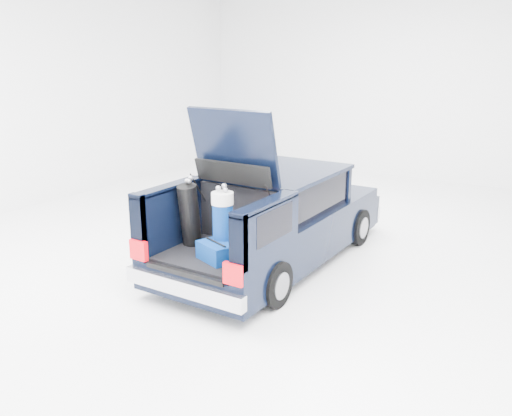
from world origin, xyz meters
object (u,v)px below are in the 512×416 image
Objects in this scene: red_suitcase at (264,231)px; black_golf_bag at (190,215)px; blue_duffel at (216,252)px; car at (277,219)px; blue_golf_bag at (223,223)px.

black_golf_bag is (-1.00, -0.31, 0.15)m from red_suitcase.
black_golf_bag reaches higher than blue_duffel.
red_suitcase is at bearing -67.28° from car.
blue_golf_bag is at bearing 119.11° from blue_duffel.
red_suitcase is at bearing 41.93° from blue_golf_bag.
car is 1.31m from red_suitcase.
black_golf_bag is 0.76m from blue_duffel.
blue_golf_bag is (-0.40, -0.38, 0.15)m from red_suitcase.
blue_duffel is at bearing -124.36° from red_suitcase.
blue_golf_bag is (0.10, -1.57, 0.36)m from car.
car is 1.62m from blue_golf_bag.
car is 4.83× the size of blue_golf_bag.
blue_duffel is (0.63, -0.27, -0.32)m from black_golf_bag.
blue_golf_bag is 0.38m from blue_duffel.
black_golf_bag is at bearing -108.39° from car.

